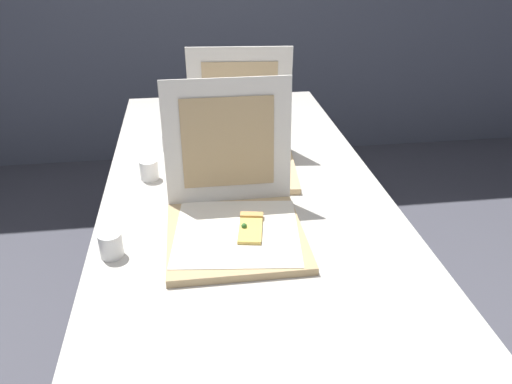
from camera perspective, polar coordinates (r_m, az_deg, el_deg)
The scene contains 6 objects.
table at distance 1.71m, azimuth -1.36°, elevation -0.83°, with size 0.92×2.03×0.74m.
pizza_box_front at distance 1.42m, azimuth -2.45°, elevation -2.49°, with size 0.38×0.41×0.40m.
pizza_box_middle at distance 1.81m, azimuth -1.69°, elevation 4.64°, with size 0.41×0.41×0.40m.
cup_white_mid at distance 1.76m, azimuth -12.03°, elevation 2.47°, with size 0.06×0.06×0.07m, color white.
cup_white_near_left at distance 1.38m, azimuth -16.13°, elevation -5.79°, with size 0.06×0.06×0.07m, color white.
cup_white_far at distance 1.96m, azimuth -9.69°, elevation 5.51°, with size 0.06×0.06×0.07m, color white.
Camera 1 is at (-0.16, -0.92, 1.53)m, focal length 35.28 mm.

